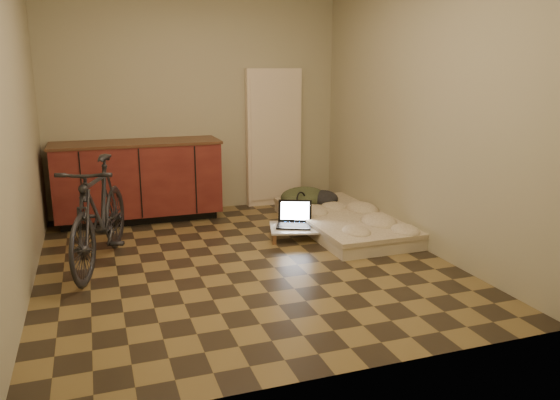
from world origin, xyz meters
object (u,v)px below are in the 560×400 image
object	(u,v)px
futon	(342,221)
lap_desk	(305,228)
bicycle	(99,208)
laptop	(294,220)

from	to	relation	value
futon	lap_desk	bearing A→B (deg)	-161.04
bicycle	laptop	xyz separation A→B (m)	(1.91, 0.24, -0.35)
bicycle	futon	world-z (taller)	bicycle
bicycle	lap_desk	size ratio (longest dim) A/B	1.97
lap_desk	laptop	world-z (taller)	laptop
lap_desk	laptop	size ratio (longest dim) A/B	1.84
bicycle	lap_desk	xyz separation A→B (m)	(2.00, 0.16, -0.42)
futon	lap_desk	size ratio (longest dim) A/B	2.35
futon	laptop	bearing A→B (deg)	-171.15
futon	laptop	distance (m)	0.61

